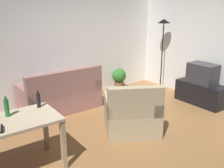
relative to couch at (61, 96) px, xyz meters
The scene contains 12 objects.
ground_plane 1.68m from the couch, 74.69° to the right, with size 5.20×4.40×0.02m, color olive.
wall_rear 1.28m from the couch, 54.61° to the left, with size 5.20×0.10×2.70m, color white.
wall_right 3.58m from the couch, 27.62° to the right, with size 0.10×4.40×2.70m, color silver.
couch is the anchor object (origin of this frame).
tv_stand 3.09m from the couch, 29.75° to the right, with size 0.44×1.10×0.48m.
tv 3.12m from the couch, 29.71° to the right, with size 0.41×0.60×0.44m.
torchiere_lamp 2.92m from the couch, ahead, with size 0.32×0.32×1.81m.
desk 2.16m from the couch, 132.14° to the right, with size 1.21×0.71×0.76m.
potted_plant 1.83m from the couch, ahead, with size 0.36×0.36×0.57m.
armchair 1.73m from the couch, 71.02° to the right, with size 1.20×1.18×0.92m.
bottle_green 2.10m from the couch, 134.83° to the right, with size 0.06×0.06×0.28m.
bottle_dark 1.77m from the couch, 125.31° to the right, with size 0.05×0.05×0.25m.
Camera 1 is at (-2.59, -3.13, 2.18)m, focal length 41.18 mm.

